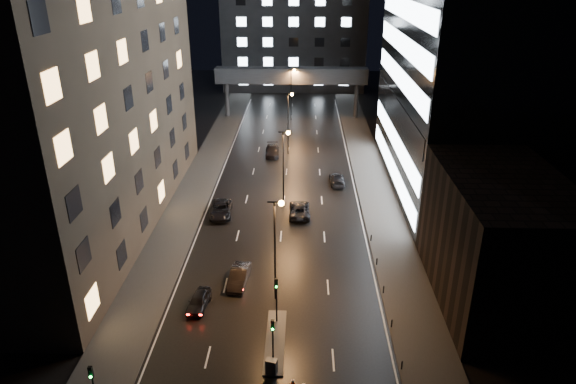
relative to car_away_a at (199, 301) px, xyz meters
name	(u,v)px	position (x,y,z in m)	size (l,w,h in m)	color
ground	(287,172)	(6.90, 33.49, -0.67)	(160.00, 160.00, 0.00)	black
sidewalk_left	(198,183)	(-5.60, 28.49, -0.60)	(5.00, 110.00, 0.15)	#383533
sidewalk_right	(374,185)	(19.40, 28.49, -0.60)	(5.00, 110.00, 0.15)	#383533
building_left	(73,52)	(-15.60, 17.49, 19.33)	(15.00, 48.00, 40.00)	#2D2319
building_right_low	(498,240)	(26.90, 2.49, 5.33)	(10.00, 18.00, 12.00)	black
building_right_glass	(486,18)	(31.90, 29.49, 21.83)	(20.00, 36.00, 45.00)	black
building_far	(294,36)	(6.90, 91.49, 11.83)	(34.00, 14.00, 25.00)	#333335
skybridge	(291,76)	(6.90, 63.49, 7.67)	(30.00, 3.00, 10.00)	#333335
median_island	(275,341)	(7.20, -4.51, -0.60)	(1.60, 8.00, 0.15)	#383533
traffic_signal_near	(276,293)	(7.20, -2.02, 2.42)	(0.28, 0.34, 4.40)	black
traffic_signal_far	(273,336)	(7.20, -7.52, 2.42)	(0.28, 0.34, 4.40)	black
traffic_signal_corner	(93,384)	(-4.60, -12.52, 2.27)	(0.28, 0.34, 4.40)	black
bollard_row	(387,306)	(17.10, -0.01, -0.22)	(0.12, 25.12, 0.90)	black
streetlight_near	(277,238)	(7.06, 1.49, 5.82)	(1.45, 0.50, 10.15)	black
streetlight_mid_a	(285,159)	(7.06, 21.49, 5.82)	(1.45, 0.50, 10.15)	black
streetlight_mid_b	(289,115)	(7.06, 41.49, 5.82)	(1.45, 0.50, 10.15)	black
streetlight_far	(292,88)	(7.06, 61.49, 5.82)	(1.45, 0.50, 10.15)	black
car_away_a	(199,301)	(0.00, 0.00, 0.00)	(1.59, 3.96, 1.35)	black
car_away_b	(239,277)	(3.21, 3.88, 0.10)	(1.64, 4.70, 1.55)	black
car_away_c	(221,209)	(-0.79, 18.72, 0.10)	(2.56, 5.56, 1.55)	black
car_away_d	(272,151)	(4.34, 40.70, 0.09)	(2.15, 5.30, 1.54)	black
car_toward_a	(299,209)	(8.98, 19.07, 0.08)	(2.49, 5.39, 1.50)	black
car_toward_b	(337,179)	(14.22, 29.01, 0.05)	(2.03, 4.99, 1.45)	black
utility_cabinet	(272,366)	(7.12, -8.21, 0.11)	(0.83, 0.56, 1.26)	#4D4E50
cone_a	(293,381)	(8.76, -9.16, -0.40)	(0.32, 0.32, 0.55)	#F3540C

